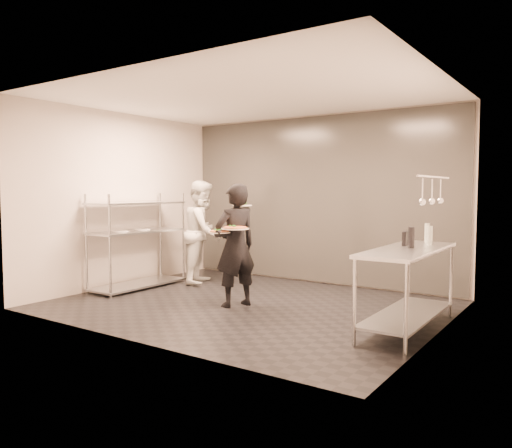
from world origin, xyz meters
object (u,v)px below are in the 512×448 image
Objects in this scene: prep_counter at (408,275)px; waiter at (235,245)px; pizza_plate_near at (219,232)px; bottle_green at (427,233)px; pass_rack at (137,240)px; chef at (203,232)px; pizza_plate_far at (235,228)px; bottle_clear at (430,235)px; bottle_dark at (411,238)px; pos_monitor at (405,238)px; salad_plate at (242,204)px.

waiter reaches higher than prep_counter.
pizza_plate_near is 2.61m from bottle_green.
pass_rack is 0.94× the size of chef.
pass_rack is at bearing 171.52° from pizza_plate_far.
bottle_dark reaches higher than bottle_clear.
pizza_plate_far reaches higher than pizza_plate_near.
pos_monitor reaches higher than pizza_plate_near.
bottle_dark is (2.36, -0.08, -0.33)m from salad_plate.
bottle_green is at bearing 110.08° from bottle_clear.
pass_rack is 2.24m from pizza_plate_far.
waiter is (-2.26, -0.16, 0.20)m from prep_counter.
bottle_clear is at bearing 20.14° from pizza_plate_far.
salad_plate is (-0.01, 0.52, 0.35)m from pizza_plate_near.
pizza_plate_far is (0.13, -0.17, 0.25)m from waiter.
pass_rack is at bearing -179.97° from prep_counter.
pos_monitor is at bearing 123.36° from waiter.
pass_rack is 4.36m from bottle_dark.
waiter is 6.16× the size of salad_plate.
salad_plate is 2.49m from bottle_clear.
pizza_plate_far reaches higher than pos_monitor.
bottle_clear is (0.21, 0.22, 0.03)m from pos_monitor.
salad_plate is at bearing 178.02° from bottle_dark.
pizza_plate_near is at bearing -172.07° from pos_monitor.
pos_monitor is (2.22, 0.16, -0.36)m from salad_plate.
prep_counter is 6.75× the size of salad_plate.
pass_rack reaches higher than pizza_plate_far.
bottle_clear is 0.46m from bottle_dark.
pizza_plate_far is (1.59, -1.23, 0.22)m from chef.
pass_rack reaches higher than salad_plate.
bottle_dark is at bearing -127.11° from chef.
bottle_green reaches higher than pizza_plate_far.
pos_monitor is 0.31m from bottle_clear.
pizza_plate_near is 1.07× the size of salad_plate.
pizza_plate_far is (2.19, -0.33, 0.30)m from pass_rack.
bottle_dark is at bearing 56.44° from prep_counter.
waiter is 2.19m from pos_monitor.
chef is at bearing 142.39° from pizza_plate_far.
bottle_clear reaches higher than prep_counter.
salad_plate is 2.39m from bottle_dark.
pass_rack reaches higher than bottle_green.
salad_plate is at bearing 3.36° from pass_rack.
waiter is 2.45m from bottle_clear.
chef reaches higher than salad_plate.
pass_rack is at bearing 168.54° from pizza_plate_near.
bottle_green is (2.32, 1.21, 0.02)m from pizza_plate_near.
pizza_plate_near is (-0.07, -0.25, 0.20)m from waiter.
pizza_plate_far is at bearing -151.73° from chef.
pizza_plate_near is at bearing 5.65° from waiter.
prep_counter is at bearing 9.88° from pizza_plate_near.
bottle_dark is (2.16, 0.36, -0.03)m from pizza_plate_far.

